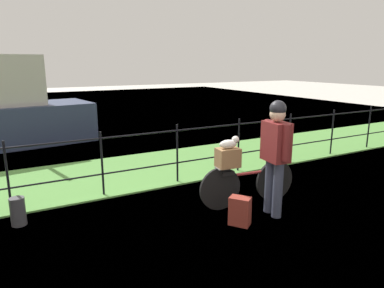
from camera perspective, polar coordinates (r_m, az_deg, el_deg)
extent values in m
plane|color=beige|center=(4.50, 2.49, -15.89)|extent=(60.00, 60.00, 0.00)
cube|color=#569342|center=(7.24, -11.05, -4.56)|extent=(27.00, 2.40, 0.03)
plane|color=#60849E|center=(13.74, -20.01, 3.21)|extent=(30.00, 30.00, 0.00)
cylinder|color=black|center=(5.78, -27.88, -4.87)|extent=(0.04, 0.04, 1.10)
cylinder|color=black|center=(5.94, -14.46, -3.26)|extent=(0.04, 0.04, 1.10)
cylinder|color=black|center=(6.41, -2.42, -1.65)|extent=(0.04, 0.04, 1.10)
cylinder|color=black|center=(7.11, 7.60, -0.26)|extent=(0.04, 0.04, 1.10)
cylinder|color=black|center=(8.00, 15.60, 0.87)|extent=(0.04, 0.04, 1.10)
cylinder|color=black|center=(9.01, 21.91, 1.74)|extent=(0.04, 0.04, 1.10)
cylinder|color=black|center=(10.12, 26.90, 2.42)|extent=(0.04, 0.04, 1.10)
cylinder|color=black|center=(6.18, -8.16, -3.91)|extent=(18.00, 0.03, 0.03)
cylinder|color=black|center=(6.04, -8.35, 1.59)|extent=(18.00, 0.03, 0.03)
cylinder|color=black|center=(5.81, 13.29, -5.83)|extent=(0.67, 0.12, 0.66)
cylinder|color=black|center=(5.32, 4.61, -7.29)|extent=(0.67, 0.12, 0.66)
cylinder|color=#9E2D2D|center=(5.49, 9.21, -4.75)|extent=(0.76, 0.13, 0.04)
cube|color=black|center=(5.29, 5.81, -4.75)|extent=(0.21, 0.11, 0.06)
cube|color=slate|center=(5.27, 5.84, -3.80)|extent=(0.38, 0.20, 0.02)
cube|color=olive|center=(5.23, 5.87, -2.22)|extent=(0.36, 0.28, 0.28)
ellipsoid|color=silver|center=(5.17, 5.93, -0.01)|extent=(0.29, 0.17, 0.13)
sphere|color=silver|center=(5.22, 7.10, 0.73)|extent=(0.11, 0.11, 0.11)
cylinder|color=#383D51|center=(5.33, 12.54, -6.65)|extent=(0.14, 0.14, 0.82)
cylinder|color=#383D51|center=(5.17, 13.81, -7.32)|extent=(0.14, 0.14, 0.82)
cube|color=maroon|center=(5.06, 13.57, 0.38)|extent=(0.30, 0.43, 0.56)
cylinder|color=maroon|center=(5.23, 12.18, 1.18)|extent=(0.10, 0.10, 0.50)
cylinder|color=maroon|center=(4.88, 15.09, 0.18)|extent=(0.10, 0.10, 0.50)
sphere|color=tan|center=(4.99, 13.81, 4.76)|extent=(0.22, 0.22, 0.22)
sphere|color=black|center=(4.98, 13.86, 5.63)|extent=(0.23, 0.23, 0.23)
cube|color=maroon|center=(4.92, 7.81, -10.80)|extent=(0.31, 0.33, 0.40)
cylinder|color=#38383D|center=(5.42, -26.54, -9.83)|extent=(0.20, 0.20, 0.40)
cube|color=#2D3856|center=(10.61, -28.05, 2.66)|extent=(4.59, 2.38, 1.07)
cube|color=#B7B2A8|center=(10.49, -28.76, 9.08)|extent=(2.08, 1.51, 1.32)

